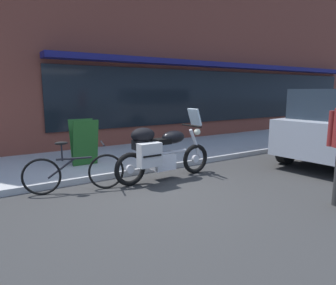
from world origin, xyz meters
TOP-DOWN VIEW (x-y plane):
  - ground_plane at (0.00, 0.00)m, footprint 80.00×80.00m
  - storefront_building at (5.85, 4.32)m, footprint 19.70×0.90m
  - sidewalk_curb at (9.00, 2.69)m, footprint 30.00×2.93m
  - touring_motorcycle at (0.38, 0.61)m, footprint 2.20×0.69m
  - parked_bicycle at (-1.24, 0.84)m, footprint 1.68×0.60m
  - sandwich_board_sign at (-0.61, 2.23)m, footprint 0.55×0.43m

SIDE VIEW (x-z plane):
  - ground_plane at x=0.00m, z-range 0.00..0.00m
  - sidewalk_curb at x=9.00m, z-range 0.00..0.12m
  - parked_bicycle at x=-1.24m, z-range -0.10..0.81m
  - touring_motorcycle at x=0.38m, z-range -0.09..1.30m
  - sandwich_board_sign at x=-0.61m, z-range 0.13..1.14m
  - storefront_building at x=5.85m, z-range -0.09..7.31m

